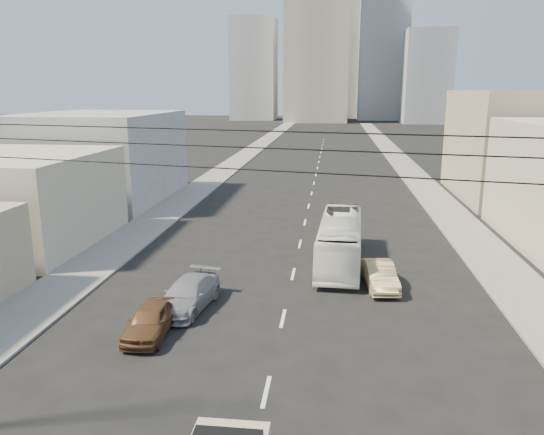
% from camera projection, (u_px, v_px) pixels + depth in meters
% --- Properties ---
extents(sidewalk_left, '(3.50, 180.00, 0.12)m').
position_uv_depth(sidewalk_left, '(240.00, 159.00, 79.24)').
color(sidewalk_left, slate).
rests_on(sidewalk_left, ground).
extents(sidewalk_right, '(3.50, 180.00, 0.12)m').
position_uv_depth(sidewalk_right, '(401.00, 161.00, 76.61)').
color(sidewalk_right, slate).
rests_on(sidewalk_right, ground).
extents(lane_dashes, '(0.15, 104.00, 0.01)m').
position_uv_depth(lane_dashes, '(315.00, 179.00, 61.52)').
color(lane_dashes, silver).
rests_on(lane_dashes, ground).
extents(city_bus, '(2.82, 10.13, 2.80)m').
position_uv_depth(city_bus, '(340.00, 240.00, 31.21)').
color(city_bus, white).
rests_on(city_bus, ground).
extents(sedan_brown, '(1.65, 3.94, 1.33)m').
position_uv_depth(sedan_brown, '(150.00, 320.00, 22.10)').
color(sedan_brown, brown).
rests_on(sedan_brown, ground).
extents(sedan_tan, '(1.84, 4.18, 1.33)m').
position_uv_depth(sedan_tan, '(380.00, 275.00, 27.46)').
color(sedan_tan, tan).
rests_on(sedan_tan, ground).
extents(sedan_grey, '(2.59, 4.98, 1.38)m').
position_uv_depth(sedan_grey, '(188.00, 294.00, 24.84)').
color(sedan_grey, gray).
rests_on(sedan_grey, ground).
extents(overhead_wires, '(23.01, 5.02, 0.72)m').
position_uv_depth(overhead_wires, '(220.00, 148.00, 9.68)').
color(overhead_wires, black).
rests_on(overhead_wires, ground).
extents(bldg_right_far, '(12.00, 16.00, 10.00)m').
position_uv_depth(bldg_right_far, '(527.00, 145.00, 49.42)').
color(bldg_right_far, tan).
rests_on(bldg_right_far, ground).
extents(bldg_left_mid, '(11.00, 12.00, 6.00)m').
position_uv_depth(bldg_left_mid, '(11.00, 199.00, 34.94)').
color(bldg_left_mid, '#B8B094').
rests_on(bldg_left_mid, ground).
extents(bldg_left_far, '(12.00, 16.00, 8.00)m').
position_uv_depth(bldg_left_far, '(100.00, 157.00, 49.25)').
color(bldg_left_far, gray).
rests_on(bldg_left_far, ground).
extents(high_rise_tower, '(20.00, 20.00, 60.00)m').
position_uv_depth(high_rise_tower, '(318.00, 26.00, 167.97)').
color(high_rise_tower, tan).
rests_on(high_rise_tower, ground).
extents(midrise_ne, '(16.00, 16.00, 40.00)m').
position_uv_depth(midrise_ne, '(382.00, 61.00, 182.32)').
color(midrise_ne, '#989BA0').
rests_on(midrise_ne, ground).
extents(midrise_nw, '(15.00, 15.00, 34.00)m').
position_uv_depth(midrise_nw, '(254.00, 70.00, 183.13)').
color(midrise_nw, '#989BA0').
rests_on(midrise_nw, ground).
extents(midrise_back, '(18.00, 18.00, 44.00)m').
position_uv_depth(midrise_back, '(347.00, 57.00, 197.69)').
color(midrise_back, gray).
rests_on(midrise_back, ground).
extents(midrise_east, '(14.00, 14.00, 28.00)m').
position_uv_depth(midrise_east, '(427.00, 77.00, 163.06)').
color(midrise_east, '#989BA0').
rests_on(midrise_east, ground).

